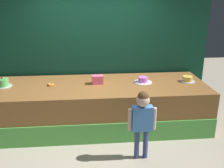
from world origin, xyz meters
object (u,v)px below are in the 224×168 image
child_figure (142,116)px  donut (51,85)px  cake_center (143,80)px  cake_right (187,79)px  cake_left (3,83)px  pink_box (98,80)px

child_figure → donut: child_figure is taller
child_figure → donut: (-1.49, 1.20, 0.13)m
donut → cake_center: (1.74, 0.02, 0.03)m
child_figure → cake_right: size_ratio=3.64×
cake_left → pink_box: bearing=0.0°
child_figure → cake_center: bearing=78.2°
cake_left → cake_center: cake_left is taller
pink_box → donut: pink_box is taller
pink_box → cake_left: cake_left is taller
donut → cake_left: size_ratio=0.37×
child_figure → cake_left: (-2.36, 1.22, 0.18)m
child_figure → cake_center: (0.25, 1.22, 0.16)m
donut → cake_center: 1.74m
child_figure → cake_right: (1.13, 1.19, 0.16)m
cake_right → child_figure: bearing=-133.4°
donut → cake_center: cake_center is taller
donut → cake_left: 0.87m
pink_box → donut: 0.87m
child_figure → cake_left: size_ratio=3.47×
child_figure → cake_center: child_figure is taller
donut → pink_box: bearing=1.8°
child_figure → cake_left: child_figure is taller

